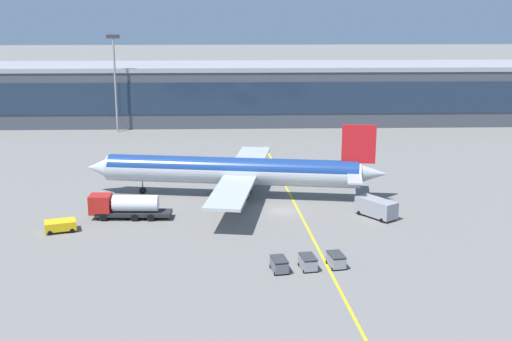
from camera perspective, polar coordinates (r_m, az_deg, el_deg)
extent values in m
plane|color=slate|center=(93.19, 2.28, -3.45)|extent=(700.00, 700.00, 0.00)
cube|color=yellow|center=(95.25, 3.43, -3.06)|extent=(5.57, 79.85, 0.01)
cube|color=#424751|center=(160.70, 0.20, 6.42)|extent=(216.49, 19.42, 12.65)
cube|color=#1E2D42|center=(150.95, 0.33, 6.15)|extent=(209.99, 0.16, 7.08)
cube|color=#99999E|center=(159.91, 0.21, 8.85)|extent=(220.82, 19.80, 1.00)
cylinder|color=#B2B7BC|center=(98.77, -2.08, -0.10)|extent=(37.82, 9.44, 3.71)
cylinder|color=navy|center=(98.69, -2.09, 0.09)|extent=(37.05, 9.18, 3.56)
cone|color=#B2B7BC|center=(103.80, -13.13, 0.24)|extent=(4.20, 4.05, 3.52)
cone|color=#B2B7BC|center=(97.63, 9.78, -0.25)|extent=(4.88, 3.80, 3.15)
cube|color=red|center=(96.58, 8.71, 2.23)|extent=(4.82, 1.09, 5.56)
cube|color=#B2B7BC|center=(93.90, 8.37, -0.66)|extent=(2.89, 6.17, 0.24)
cube|color=#B2B7BC|center=(101.08, 8.29, 0.42)|extent=(2.89, 6.17, 0.24)
cube|color=#B2B7BC|center=(89.31, -2.12, -1.86)|extent=(7.17, 16.38, 0.40)
cube|color=#B2B7BC|center=(108.01, -0.48, 1.01)|extent=(7.17, 16.38, 0.40)
cylinder|color=#939399|center=(92.53, -2.44, -2.13)|extent=(3.13, 2.45, 2.04)
cylinder|color=#939399|center=(105.72, -1.22, -0.02)|extent=(3.13, 2.45, 2.04)
cylinder|color=black|center=(102.60, -9.58, -1.67)|extent=(1.05, 0.55, 1.00)
cylinder|color=slate|center=(102.34, -9.60, -1.14)|extent=(0.20, 0.20, 1.98)
cylinder|color=black|center=(97.75, -0.91, -2.28)|extent=(1.05, 0.55, 1.00)
cylinder|color=slate|center=(97.47, -0.91, -1.72)|extent=(0.20, 0.20, 1.98)
cylinder|color=black|center=(100.92, -0.65, -1.74)|extent=(1.05, 0.55, 1.00)
cylinder|color=slate|center=(100.65, -0.65, -1.20)|extent=(0.20, 0.20, 1.98)
cube|color=#232326|center=(91.30, -10.31, -3.56)|extent=(10.09, 2.88, 0.50)
cube|color=#B21E19|center=(91.84, -13.04, -2.78)|extent=(2.89, 2.61, 2.50)
cube|color=black|center=(92.00, -13.83, -2.47)|extent=(0.25, 2.30, 1.12)
cylinder|color=silver|center=(90.84, -10.17, -2.76)|extent=(6.08, 2.43, 2.20)
cylinder|color=black|center=(91.06, -12.82, -3.91)|extent=(1.01, 0.39, 1.00)
cylinder|color=black|center=(93.26, -12.49, -3.45)|extent=(1.01, 0.39, 1.00)
cylinder|color=black|center=(90.21, -10.25, -3.95)|extent=(1.01, 0.39, 1.00)
cylinder|color=black|center=(92.43, -9.99, -3.49)|extent=(1.01, 0.39, 1.00)
cylinder|color=black|center=(89.85, -8.93, -3.97)|extent=(1.01, 0.39, 1.00)
cylinder|color=black|center=(92.08, -8.70, -3.50)|extent=(1.01, 0.39, 1.00)
cube|color=gray|center=(91.55, 10.15, -3.08)|extent=(5.27, 6.04, 2.20)
cube|color=black|center=(92.36, 9.50, -2.64)|extent=(2.87, 2.86, 0.66)
cylinder|color=black|center=(92.45, 8.76, -3.56)|extent=(0.56, 0.63, 0.60)
cylinder|color=black|center=(93.90, 9.63, -3.32)|extent=(0.56, 0.63, 0.60)
cylinder|color=black|center=(89.87, 10.64, -4.17)|extent=(0.56, 0.63, 0.60)
cylinder|color=black|center=(91.36, 11.50, -3.91)|extent=(0.56, 0.63, 0.60)
cube|color=yellow|center=(88.36, -16.26, -4.46)|extent=(4.31, 3.33, 1.10)
cube|color=black|center=(88.34, -15.66, -4.29)|extent=(1.89, 2.37, 0.33)
cylinder|color=black|center=(89.57, -15.43, -4.52)|extent=(0.65, 0.42, 0.60)
cylinder|color=black|center=(87.61, -15.33, -4.93)|extent=(0.65, 0.42, 0.60)
cylinder|color=black|center=(89.48, -17.13, -4.66)|extent=(0.65, 0.42, 0.60)
cylinder|color=black|center=(87.52, -17.07, -5.08)|extent=(0.65, 0.42, 0.60)
cube|color=#595B60|center=(72.94, 1.98, -8.00)|extent=(1.92, 2.82, 1.10)
cube|color=#333338|center=(72.68, 1.98, -7.49)|extent=(1.96, 2.87, 0.10)
cylinder|color=black|center=(73.93, 1.21, -8.15)|extent=(0.18, 0.38, 0.36)
cylinder|color=black|center=(74.25, 2.35, -8.05)|extent=(0.18, 0.38, 0.36)
cylinder|color=black|center=(72.06, 1.59, -8.76)|extent=(0.18, 0.38, 0.36)
cylinder|color=black|center=(72.39, 2.76, -8.66)|extent=(0.18, 0.38, 0.36)
cube|color=gray|center=(73.71, 4.42, -7.79)|extent=(1.92, 2.82, 1.10)
cube|color=#333338|center=(73.45, 4.43, -7.29)|extent=(1.96, 2.87, 0.10)
cylinder|color=black|center=(74.65, 3.63, -7.94)|extent=(0.18, 0.38, 0.36)
cylinder|color=black|center=(75.04, 4.75, -7.84)|extent=(0.18, 0.38, 0.36)
cylinder|color=black|center=(72.81, 4.07, -8.55)|extent=(0.18, 0.38, 0.36)
cylinder|color=black|center=(73.20, 5.21, -8.44)|extent=(0.18, 0.38, 0.36)
cube|color=gray|center=(74.61, 6.80, -7.58)|extent=(1.92, 2.82, 1.10)
cube|color=#333338|center=(74.36, 6.82, -7.07)|extent=(1.96, 2.87, 0.10)
cylinder|color=black|center=(75.51, 6.00, -7.73)|extent=(0.18, 0.38, 0.36)
cylinder|color=black|center=(75.96, 7.09, -7.63)|extent=(0.18, 0.38, 0.36)
cylinder|color=black|center=(73.68, 6.49, -8.32)|extent=(0.18, 0.38, 0.36)
cylinder|color=black|center=(74.14, 7.60, -8.21)|extent=(0.18, 0.38, 0.36)
cylinder|color=gray|center=(150.47, -11.83, 7.05)|extent=(0.44, 0.44, 20.30)
cube|color=#333338|center=(149.55, -12.04, 11.06)|extent=(2.80, 0.50, 0.80)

